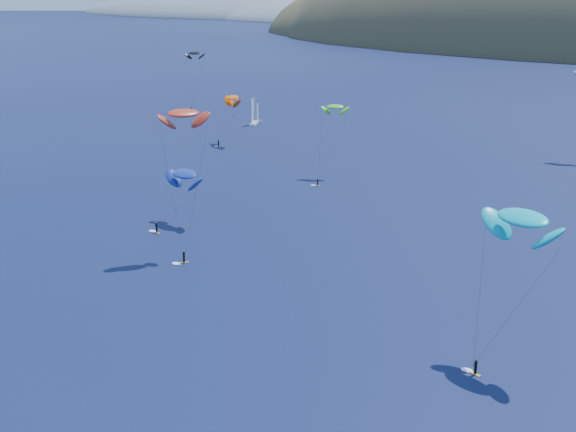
{
  "coord_description": "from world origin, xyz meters",
  "views": [
    {
      "loc": [
        62.94,
        -23.71,
        45.76
      ],
      "look_at": [
        1.2,
        80.0,
        9.0
      ],
      "focal_mm": 50.0,
      "sensor_mm": 36.0,
      "label": 1
    }
  ],
  "objects": [
    {
      "name": "kitesurfer_3",
      "position": [
        -21.62,
        139.57,
        16.13
      ],
      "size": [
        6.64,
        13.53,
        17.88
      ],
      "rotation": [
        0.0,
        0.0,
        0.39
      ],
      "color": "orange",
      "rests_on": "ground"
    },
    {
      "name": "kitesurfer_1",
      "position": [
        -62.66,
        157.46,
        12.76
      ],
      "size": [
        9.06,
        10.91,
        15.12
      ],
      "rotation": [
        0.0,
        0.0,
        -0.57
      ],
      "color": "orange",
      "rests_on": "ground"
    },
    {
      "name": "sailboat",
      "position": [
        -73.61,
        184.96,
        0.86
      ],
      "size": [
        7.99,
        7.2,
        9.54
      ],
      "rotation": [
        0.0,
        0.0,
        0.34
      ],
      "color": "silver",
      "rests_on": "ground"
    },
    {
      "name": "kitesurfer_10",
      "position": [
        -28.61,
        91.88,
        9.5
      ],
      "size": [
        10.38,
        11.75,
        12.19
      ],
      "rotation": [
        0.0,
        0.0,
        -0.26
      ],
      "color": "orange",
      "rests_on": "ground"
    },
    {
      "name": "kitesurfer_5",
      "position": [
        40.75,
        67.28,
        18.25
      ],
      "size": [
        11.55,
        10.75,
        21.2
      ],
      "rotation": [
        0.0,
        0.0,
        -0.37
      ],
      "color": "orange",
      "rests_on": "ground"
    },
    {
      "name": "kitesurfer_9",
      "position": [
        -17.89,
        78.79,
        23.77
      ],
      "size": [
        8.02,
        10.07,
        26.14
      ],
      "rotation": [
        0.0,
        0.0,
        0.92
      ],
      "color": "orange",
      "rests_on": "ground"
    },
    {
      "name": "kitesurfer_12",
      "position": [
        -105.47,
        197.22,
        19.48
      ],
      "size": [
        7.46,
        7.69,
        21.44
      ],
      "rotation": [
        0.0,
        0.0,
        0.38
      ],
      "color": "orange",
      "rests_on": "ground"
    },
    {
      "name": "headland",
      "position": [
        -445.26,
        750.08,
        -3.36
      ],
      "size": [
        460.0,
        250.0,
        60.0
      ],
      "color": "slate",
      "rests_on": "ground"
    }
  ]
}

